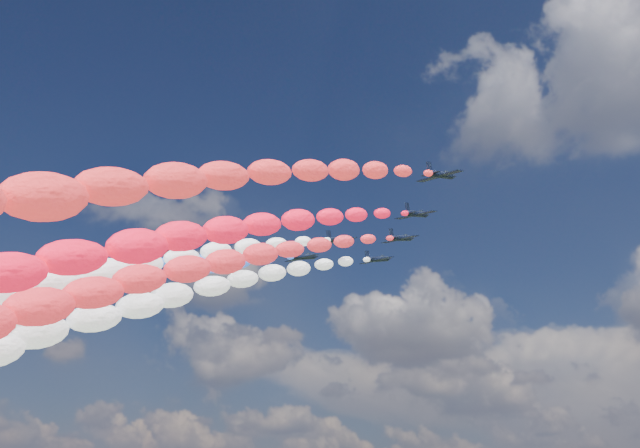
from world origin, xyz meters
The scene contains 15 objects.
jet_0 centered at (-32.29, -6.07, 97.54)m, with size 7.75×10.39×2.29m, color black, non-canonical shape.
jet_1 centered at (-23.06, 6.08, 97.54)m, with size 7.75×10.39×2.29m, color black, non-canonical shape.
trail_1 centered at (-23.06, -48.24, 76.72)m, with size 5.69×105.83×45.05m, color blue, non-canonical shape.
jet_2 centered at (-12.19, 14.20, 97.54)m, with size 7.75×10.39×2.29m, color black, non-canonical shape.
trail_2 centered at (-12.19, -40.12, 76.72)m, with size 5.69×105.83×45.05m, color blue, non-canonical shape.
jet_3 centered at (0.71, 9.54, 97.54)m, with size 7.75×10.39×2.29m, color black, non-canonical shape.
trail_3 centered at (0.71, -44.78, 76.72)m, with size 5.69×105.83×45.05m, color white, non-canonical shape.
jet_4 centered at (-0.28, 25.13, 97.54)m, with size 7.75×10.39×2.29m, color black, non-canonical shape.
trail_4 centered at (-0.28, -29.19, 76.72)m, with size 5.69×105.83×45.05m, color silver, non-canonical shape.
jet_5 centered at (11.32, 15.95, 97.54)m, with size 7.75×10.39×2.29m, color black, non-canonical shape.
trail_5 centered at (11.32, -38.37, 76.72)m, with size 5.69×105.83×45.05m, color red, non-canonical shape.
jet_6 centered at (21.02, 5.69, 97.54)m, with size 7.75×10.39×2.29m, color black, non-canonical shape.
trail_6 centered at (21.02, -48.64, 76.72)m, with size 5.69×105.83×45.05m, color #FB0F2E, non-canonical shape.
jet_7 centered at (33.66, -7.95, 97.54)m, with size 7.75×10.39×2.29m, color black, non-canonical shape.
trail_7 centered at (33.66, -62.27, 76.72)m, with size 5.69×105.83×45.05m, color red, non-canonical shape.
Camera 1 is at (94.11, -121.75, 43.93)m, focal length 47.47 mm.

